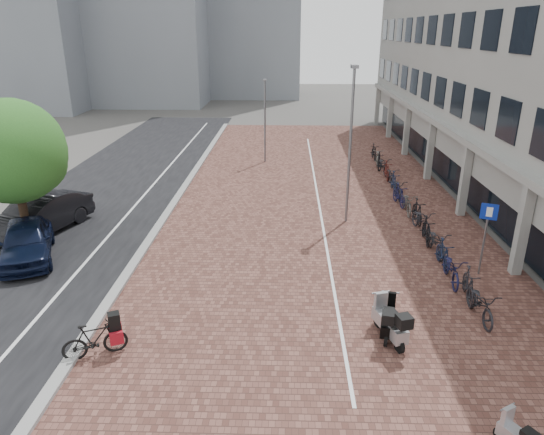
% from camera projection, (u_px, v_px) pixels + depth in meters
% --- Properties ---
extents(ground, '(140.00, 140.00, 0.00)m').
position_uv_depth(ground, '(265.00, 333.00, 14.26)').
color(ground, '#474442').
rests_on(ground, ground).
extents(plaza_brick, '(14.50, 42.00, 0.04)m').
position_uv_depth(plaza_brick, '(314.00, 200.00, 25.40)').
color(plaza_brick, brown).
rests_on(plaza_brick, ground).
extents(street_asphalt, '(8.00, 50.00, 0.03)m').
position_uv_depth(street_asphalt, '(104.00, 198.00, 25.73)').
color(street_asphalt, black).
rests_on(street_asphalt, ground).
extents(curb, '(0.35, 42.00, 0.14)m').
position_uv_depth(curb, '(178.00, 197.00, 25.59)').
color(curb, gray).
rests_on(curb, ground).
extents(lane_line, '(0.12, 44.00, 0.00)m').
position_uv_depth(lane_line, '(142.00, 198.00, 25.66)').
color(lane_line, white).
rests_on(lane_line, street_asphalt).
extents(parking_line, '(0.10, 30.00, 0.00)m').
position_uv_depth(parking_line, '(318.00, 199.00, 25.39)').
color(parking_line, white).
rests_on(parking_line, plaza_brick).
extents(office_building, '(8.40, 40.00, 15.00)m').
position_uv_depth(office_building, '(525.00, 25.00, 25.79)').
color(office_building, gray).
rests_on(office_building, ground).
extents(car_navy, '(3.34, 4.75, 1.50)m').
position_uv_depth(car_navy, '(26.00, 240.00, 18.67)').
color(car_navy, black).
rests_on(car_navy, ground).
extents(car_dark, '(3.25, 5.29, 1.65)m').
position_uv_depth(car_dark, '(39.00, 215.00, 20.99)').
color(car_dark, black).
rests_on(car_dark, ground).
extents(hero_bike, '(1.75, 1.12, 1.20)m').
position_uv_depth(hero_bike, '(95.00, 339.00, 13.08)').
color(hero_bike, black).
rests_on(hero_bike, ground).
extents(scooter_front, '(1.03, 1.85, 1.21)m').
position_uv_depth(scooter_front, '(390.00, 321.00, 13.76)').
color(scooter_front, '#A3A3A8').
rests_on(scooter_front, ground).
extents(scooter_mid, '(0.86, 1.68, 1.11)m').
position_uv_depth(scooter_mid, '(388.00, 318.00, 14.01)').
color(scooter_mid, black).
rests_on(scooter_mid, ground).
extents(parking_sign, '(0.53, 0.26, 2.70)m').
position_uv_depth(parking_sign, '(486.00, 227.00, 17.02)').
color(parking_sign, slate).
rests_on(parking_sign, ground).
extents(lamp_near, '(0.12, 0.12, 6.82)m').
position_uv_depth(lamp_near, '(350.00, 148.00, 21.32)').
color(lamp_near, slate).
rests_on(lamp_near, ground).
extents(lamp_far, '(0.12, 0.12, 5.27)m').
position_uv_depth(lamp_far, '(265.00, 122.00, 31.74)').
color(lamp_far, slate).
rests_on(lamp_far, ground).
extents(street_tree, '(4.05, 4.05, 5.88)m').
position_uv_depth(street_tree, '(17.00, 154.00, 19.01)').
color(street_tree, '#382619').
rests_on(street_tree, ground).
extents(bike_row, '(1.20, 21.42, 1.05)m').
position_uv_depth(bike_row, '(407.00, 200.00, 23.83)').
color(bike_row, black).
rests_on(bike_row, ground).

